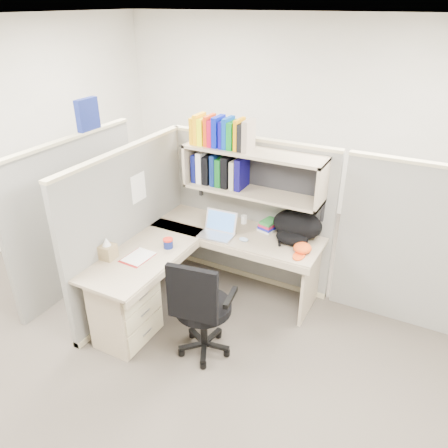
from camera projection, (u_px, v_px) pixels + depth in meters
The scene contains 14 objects.
ground at pixel (210, 321), 4.32m from camera, with size 6.00×6.00×0.00m, color #352E28.
room_shell at pixel (208, 165), 3.57m from camera, with size 6.00×6.00×6.00m.
cubicle at pixel (199, 213), 4.41m from camera, with size 3.79×1.84×1.95m.
desk at pixel (157, 288), 4.06m from camera, with size 1.74×1.75×0.73m.
laptop at pixel (216, 226), 4.29m from camera, with size 0.33×0.33×0.24m, color silver, non-canonical shape.
backpack at pixel (295, 227), 4.21m from camera, with size 0.49×0.38×0.29m, color black, non-canonical shape.
orange_cap at pixel (302, 248), 4.05m from camera, with size 0.17×0.20×0.09m, color #E14813, non-canonical shape.
snack_canister at pixel (168, 243), 4.13m from camera, with size 0.10×0.10×0.09m.
tissue_box at pixel (107, 248), 3.93m from camera, with size 0.13×0.13×0.21m, color #917B52, non-canonical shape.
mouse at pixel (244, 239), 4.25m from camera, with size 0.09×0.06×0.04m, color #98B4D8.
paper_cup at pixel (244, 219), 4.58m from camera, with size 0.06×0.06×0.09m, color white.
book_stack at pixel (269, 225), 4.45m from camera, with size 0.15×0.21×0.10m, color slate, non-canonical shape.
loose_paper at pixel (139, 257), 4.00m from camera, with size 0.20×0.27×0.00m, color white, non-canonical shape.
task_chair at pixel (202, 322), 3.74m from camera, with size 0.56×0.52×1.02m.
Camera 1 is at (1.69, -2.95, 2.83)m, focal length 35.00 mm.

